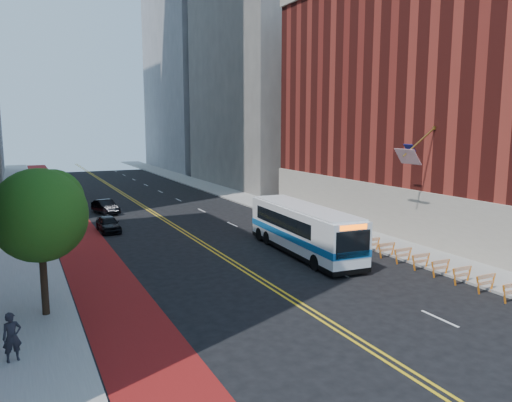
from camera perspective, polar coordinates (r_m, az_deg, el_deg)
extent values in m
plane|color=black|center=(23.24, 8.06, -13.44)|extent=(160.00, 160.00, 0.00)
cube|color=gray|center=(48.57, -25.25, -2.37)|extent=(4.00, 140.00, 0.15)
cube|color=gray|center=(54.23, 0.95, -0.44)|extent=(4.00, 140.00, 0.15)
cube|color=maroon|center=(48.75, -20.67, -2.14)|extent=(3.60, 140.00, 0.01)
cube|color=gold|center=(50.03, -11.61, -1.48)|extent=(0.14, 140.00, 0.01)
cube|color=gold|center=(50.12, -11.21, -1.45)|extent=(0.14, 140.00, 0.01)
cube|color=silver|center=(24.75, 20.24, -12.49)|extent=(0.14, 2.20, 0.01)
cube|color=silver|center=(30.48, 9.29, -8.02)|extent=(0.14, 2.20, 0.01)
cube|color=silver|center=(37.06, 2.16, -4.89)|extent=(0.14, 2.20, 0.01)
cube|color=silver|center=(44.12, -2.73, -2.68)|extent=(0.14, 2.20, 0.01)
cube|color=silver|center=(51.45, -6.23, -1.07)|extent=(0.14, 2.20, 0.01)
cube|color=silver|center=(58.95, -8.85, 0.13)|extent=(0.14, 2.20, 0.01)
cube|color=silver|center=(66.57, -10.87, 1.06)|extent=(0.14, 2.20, 0.01)
cube|color=silver|center=(74.28, -12.47, 1.80)|extent=(0.14, 2.20, 0.01)
cube|color=silver|center=(82.03, -13.78, 2.39)|extent=(0.14, 2.20, 0.01)
cube|color=silver|center=(89.83, -14.86, 2.89)|extent=(0.14, 2.20, 0.01)
cube|color=silver|center=(97.67, -15.77, 3.30)|extent=(0.14, 2.20, 0.01)
cube|color=silver|center=(105.52, -16.54, 3.65)|extent=(0.14, 2.20, 0.01)
cube|color=#5E1A15|center=(45.36, 23.48, 10.90)|extent=(16.00, 36.00, 22.00)
cube|color=#9E9384|center=(40.23, 15.26, -1.21)|extent=(0.50, 36.00, 4.00)
cube|color=black|center=(36.26, 21.56, -4.04)|extent=(0.35, 2.80, 2.20)
cube|color=black|center=(41.20, 14.40, -2.21)|extent=(0.35, 2.80, 2.20)
cube|color=black|center=(46.66, 8.87, -0.78)|extent=(0.35, 2.80, 2.20)
cube|color=#A57F33|center=(36.75, 19.80, 7.87)|extent=(0.25, 0.25, 0.25)
cylinder|color=#A57F33|center=(35.82, 18.20, 6.49)|extent=(2.85, 0.12, 2.05)
cube|color=#B21419|center=(35.18, 16.94, 4.88)|extent=(0.75, 1.90, 1.05)
cube|color=navy|center=(35.85, 17.14, 5.82)|extent=(0.39, 0.85, 0.52)
cube|color=slate|center=(75.43, 2.36, 17.34)|extent=(18.00, 26.00, 40.00)
cube|color=gray|center=(104.08, -5.37, 19.11)|extent=(20.00, 28.00, 55.00)
cube|color=orange|center=(27.67, 26.52, -9.53)|extent=(0.32, 0.06, 0.99)
cube|color=orange|center=(28.08, 27.22, -9.21)|extent=(1.25, 0.05, 0.18)
cube|color=orange|center=(28.59, 24.04, -8.79)|extent=(0.32, 0.06, 0.99)
cube|color=orange|center=(29.41, 25.44, -8.40)|extent=(0.32, 0.06, 0.99)
cube|color=orange|center=(28.89, 24.80, -7.83)|extent=(1.25, 0.05, 0.22)
cube|color=orange|center=(28.98, 24.76, -8.50)|extent=(1.25, 0.05, 0.18)
cube|color=orange|center=(29.55, 21.73, -8.08)|extent=(0.32, 0.06, 0.99)
cube|color=orange|center=(30.35, 23.15, -7.73)|extent=(0.32, 0.06, 0.99)
cube|color=orange|center=(29.84, 22.50, -7.17)|extent=(1.25, 0.05, 0.22)
cube|color=orange|center=(29.94, 22.46, -7.81)|extent=(1.25, 0.05, 0.18)
cube|color=orange|center=(30.57, 19.58, -7.41)|extent=(0.32, 0.06, 0.99)
cube|color=orange|center=(31.34, 21.01, -7.09)|extent=(0.32, 0.06, 0.99)
cube|color=orange|center=(30.85, 20.34, -6.54)|extent=(1.25, 0.05, 0.22)
cube|color=orange|center=(30.94, 20.31, -7.16)|extent=(1.25, 0.05, 0.18)
cube|color=orange|center=(31.62, 17.58, -6.77)|extent=(0.32, 0.06, 0.99)
cube|color=orange|center=(32.37, 19.00, -6.49)|extent=(0.32, 0.06, 0.99)
cube|color=orange|center=(31.90, 18.33, -5.94)|extent=(1.25, 0.05, 0.22)
cube|color=orange|center=(31.98, 18.30, -6.54)|extent=(1.25, 0.05, 0.18)
cube|color=orange|center=(32.72, 15.71, -6.17)|extent=(0.32, 0.06, 0.99)
cube|color=orange|center=(33.44, 17.13, -5.91)|extent=(0.32, 0.06, 0.99)
cube|color=orange|center=(32.98, 16.46, -5.37)|extent=(1.25, 0.05, 0.22)
cube|color=orange|center=(33.07, 16.43, -5.96)|extent=(1.25, 0.05, 0.18)
cube|color=orange|center=(33.85, 13.97, -5.60)|extent=(0.32, 0.06, 0.99)
cube|color=orange|center=(34.55, 15.38, -5.37)|extent=(0.32, 0.06, 0.99)
cube|color=orange|center=(34.11, 14.71, -4.83)|extent=(1.25, 0.05, 0.22)
cube|color=orange|center=(34.19, 14.68, -5.40)|extent=(1.25, 0.05, 0.18)
cube|color=orange|center=(35.02, 12.35, -5.07)|extent=(0.32, 0.06, 0.99)
cube|color=orange|center=(35.69, 13.74, -4.85)|extent=(0.32, 0.06, 0.99)
cube|color=orange|center=(35.26, 13.07, -4.33)|extent=(1.25, 0.05, 0.22)
cube|color=orange|center=(35.34, 13.05, -4.88)|extent=(1.25, 0.05, 0.18)
cylinder|color=black|center=(24.81, -23.06, -8.34)|extent=(0.32, 0.32, 3.20)
sphere|color=#164F11|center=(24.14, -23.49, -1.50)|extent=(4.20, 4.20, 4.20)
sphere|color=#164F11|center=(24.47, -22.22, 0.13)|extent=(2.80, 2.80, 2.80)
sphere|color=#164F11|center=(23.77, -24.72, -0.75)|extent=(2.40, 2.40, 2.40)
cube|color=white|center=(34.01, 5.45, -3.13)|extent=(3.22, 12.02, 2.83)
cube|color=#135EA5|center=(34.09, 5.44, -3.83)|extent=(3.26, 12.06, 0.45)
cube|color=black|center=(34.60, 4.84, -2.12)|extent=(3.07, 8.46, 0.94)
cube|color=black|center=(29.01, 11.00, -4.89)|extent=(2.27, 0.22, 1.59)
cube|color=black|center=(39.15, 1.37, -0.89)|extent=(2.07, 0.21, 0.99)
cube|color=#FF5905|center=(28.78, 11.07, -2.97)|extent=(1.81, 0.18, 0.30)
cube|color=white|center=(33.74, 5.49, -0.70)|extent=(3.06, 11.42, 0.12)
cube|color=black|center=(34.32, 5.42, -5.44)|extent=(3.25, 12.05, 0.30)
cylinder|color=black|center=(30.52, 6.86, -6.99)|extent=(0.35, 1.01, 0.99)
cylinder|color=black|center=(31.71, 10.57, -6.48)|extent=(0.35, 1.01, 0.99)
cylinder|color=black|center=(36.69, 1.35, -4.24)|extent=(0.35, 1.01, 0.99)
cylinder|color=black|center=(37.69, 4.60, -3.91)|extent=(0.35, 1.01, 0.99)
cylinder|color=black|center=(37.97, 0.47, -3.79)|extent=(0.35, 1.01, 0.99)
cylinder|color=black|center=(38.93, 3.64, -3.49)|extent=(0.35, 1.01, 0.99)
imported|color=black|center=(42.75, -16.52, -2.51)|extent=(1.68, 3.91, 1.31)
imported|color=black|center=(51.50, -16.83, -0.63)|extent=(2.31, 4.35, 1.36)
imported|color=black|center=(54.58, -20.76, -0.21)|extent=(3.50, 5.73, 1.55)
imported|color=black|center=(20.84, -26.12, -13.79)|extent=(0.75, 0.58, 1.84)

